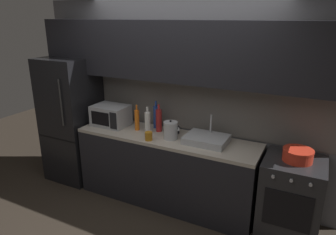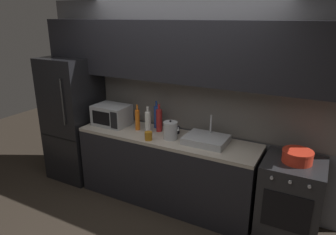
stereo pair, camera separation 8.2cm
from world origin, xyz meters
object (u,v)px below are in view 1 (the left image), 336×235
object	(u,v)px
wine_bottle_red	(159,120)
mug_amber	(149,136)
wine_bottle_orange	(137,120)
refrigerator	(72,119)
oven_range	(290,199)
wine_bottle_blue	(156,117)
mug_dark	(176,130)
cooking_pot	(298,155)
microwave	(111,115)
wine_bottle_white	(148,122)
kettle	(171,130)

from	to	relation	value
wine_bottle_red	mug_amber	bearing A→B (deg)	-83.80
wine_bottle_orange	refrigerator	bearing A→B (deg)	-178.92
wine_bottle_red	mug_amber	size ratio (longest dim) A/B	3.49
oven_range	wine_bottle_red	xyz separation A→B (m)	(-1.63, 0.10, 0.60)
wine_bottle_orange	wine_bottle_blue	world-z (taller)	wine_bottle_blue
mug_dark	cooking_pot	xyz separation A→B (m)	(1.42, -0.14, 0.02)
wine_bottle_red	wine_bottle_blue	xyz separation A→B (m)	(-0.10, 0.10, 0.00)
refrigerator	oven_range	size ratio (longest dim) A/B	1.96
oven_range	wine_bottle_red	bearing A→B (deg)	176.33
mug_dark	cooking_pot	bearing A→B (deg)	-5.80
microwave	wine_bottle_white	xyz separation A→B (m)	(0.58, -0.03, 0.00)
wine_bottle_red	kettle	bearing A→B (deg)	-32.69
wine_bottle_orange	cooking_pot	size ratio (longest dim) A/B	1.11
mug_dark	wine_bottle_red	bearing A→B (deg)	-169.49
kettle	wine_bottle_orange	bearing A→B (deg)	171.93
mug_amber	wine_bottle_blue	bearing A→B (deg)	107.50
wine_bottle_blue	wine_bottle_orange	bearing A→B (deg)	-134.15
kettle	mug_amber	bearing A→B (deg)	-142.97
microwave	kettle	size ratio (longest dim) A/B	1.97
refrigerator	wine_bottle_red	distance (m)	1.37
microwave	oven_range	bearing A→B (deg)	-0.49
wine_bottle_white	wine_bottle_blue	xyz separation A→B (m)	(0.00, 0.21, 0.01)
wine_bottle_orange	wine_bottle_blue	xyz separation A→B (m)	(0.18, 0.18, 0.01)
mug_dark	mug_amber	bearing A→B (deg)	-117.89
kettle	wine_bottle_orange	xyz separation A→B (m)	(-0.51, 0.07, 0.03)
cooking_pot	refrigerator	bearing A→B (deg)	-180.00
wine_bottle_red	mug_amber	xyz separation A→B (m)	(0.03, -0.31, -0.10)
wine_bottle_red	mug_dark	distance (m)	0.25
wine_bottle_blue	mug_dark	distance (m)	0.34
wine_bottle_orange	wine_bottle_red	xyz separation A→B (m)	(0.27, 0.08, 0.01)
cooking_pot	kettle	bearing A→B (deg)	-177.85
refrigerator	wine_bottle_blue	distance (m)	1.29
wine_bottle_orange	cooking_pot	bearing A→B (deg)	-0.61
refrigerator	wine_bottle_orange	distance (m)	1.10
mug_dark	wine_bottle_white	bearing A→B (deg)	-154.50
wine_bottle_white	wine_bottle_blue	distance (m)	0.21
wine_bottle_orange	cooking_pot	distance (m)	1.92
refrigerator	microwave	world-z (taller)	refrigerator
wine_bottle_blue	microwave	bearing A→B (deg)	-162.60
oven_range	wine_bottle_orange	bearing A→B (deg)	179.35
kettle	wine_bottle_orange	distance (m)	0.52
wine_bottle_red	wine_bottle_blue	distance (m)	0.14
wine_bottle_blue	mug_dark	xyz separation A→B (m)	(0.32, -0.06, -0.11)
wine_bottle_orange	wine_bottle_white	world-z (taller)	wine_bottle_white
refrigerator	wine_bottle_red	world-z (taller)	refrigerator
kettle	mug_dark	xyz separation A→B (m)	(-0.02, 0.20, -0.06)
kettle	mug_amber	world-z (taller)	kettle
refrigerator	cooking_pot	xyz separation A→B (m)	(3.01, 0.00, 0.08)
kettle	mug_amber	distance (m)	0.27
microwave	wine_bottle_blue	distance (m)	0.61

